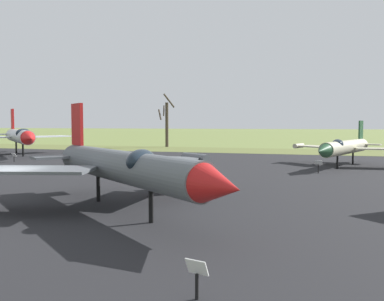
% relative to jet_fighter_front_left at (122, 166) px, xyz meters
% --- Properties ---
extents(ground_plane, '(600.00, 600.00, 0.00)m').
position_rel_jet_fighter_front_left_xyz_m(ground_plane, '(-4.49, -1.93, -2.06)').
color(ground_plane, olive).
extents(asphalt_apron, '(102.85, 48.24, 0.05)m').
position_rel_jet_fighter_front_left_xyz_m(asphalt_apron, '(-4.49, 12.54, -2.03)').
color(asphalt_apron, black).
rests_on(asphalt_apron, ground).
extents(grass_verge_strip, '(162.85, 12.00, 0.06)m').
position_rel_jet_fighter_front_left_xyz_m(grass_verge_strip, '(-4.49, 42.66, -2.03)').
color(grass_verge_strip, '#616A34').
rests_on(grass_verge_strip, ground).
extents(jet_fighter_front_left, '(13.73, 12.91, 5.03)m').
position_rel_jet_fighter_front_left_xyz_m(jet_fighter_front_left, '(0.00, 0.00, 0.00)').
color(jet_fighter_front_left, '#565B60').
rests_on(jet_fighter_front_left, ground).
extents(info_placard_front_left, '(0.54, 0.32, 0.96)m').
position_rel_jet_fighter_front_left_xyz_m(info_placard_front_left, '(5.77, -7.87, -1.47)').
color(info_placard_front_left, black).
rests_on(info_placard_front_left, ground).
extents(jet_fighter_front_right, '(14.64, 14.08, 5.95)m').
position_rel_jet_fighter_front_left_xyz_m(jet_fighter_front_right, '(-26.99, 25.98, 0.36)').
color(jet_fighter_front_right, silver).
rests_on(jet_fighter_front_right, ground).
extents(info_placard_front_right, '(0.61, 0.39, 0.96)m').
position_rel_jet_fighter_front_left_xyz_m(info_placard_front_right, '(-21.11, 18.02, -1.45)').
color(info_placard_front_right, black).
rests_on(info_placard_front_right, ground).
extents(jet_fighter_rear_center, '(10.75, 12.70, 4.23)m').
position_rel_jet_fighter_front_left_xyz_m(jet_fighter_rear_center, '(10.58, 22.93, -0.24)').
color(jet_fighter_rear_center, '#B7B293').
rests_on(jet_fighter_rear_center, ground).
extents(info_placard_rear_center, '(0.60, 0.30, 1.08)m').
position_rel_jet_fighter_front_left_xyz_m(info_placard_rear_center, '(8.33, 17.02, -1.37)').
color(info_placard_rear_center, black).
rests_on(info_placard_rear_center, ground).
extents(bare_tree_far_left, '(3.21, 2.31, 8.86)m').
position_rel_jet_fighter_front_left_xyz_m(bare_tree_far_left, '(-15.95, 48.06, 2.22)').
color(bare_tree_far_left, '#42382D').
rests_on(bare_tree_far_left, ground).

